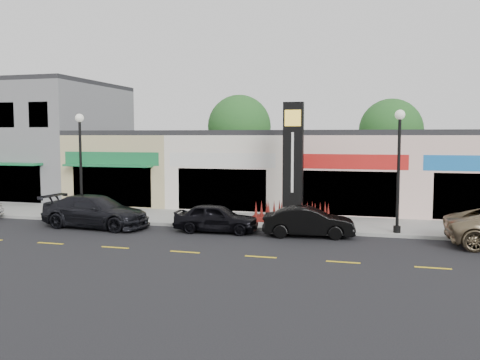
{
  "coord_description": "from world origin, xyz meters",
  "views": [
    {
      "loc": [
        7.12,
        -21.02,
        4.48
      ],
      "look_at": [
        0.29,
        4.0,
        2.21
      ],
      "focal_mm": 38.0,
      "sensor_mm": 36.0,
      "label": 1
    }
  ],
  "objects_px": {
    "car_black_sedan": "(216,218)",
    "pylon_sign": "(293,180)",
    "car_black_conv": "(309,222)",
    "lamp_west_near": "(80,155)",
    "lamp_east_near": "(399,158)",
    "car_dark_sedan": "(96,211)"
  },
  "relations": [
    {
      "from": "lamp_west_near",
      "to": "car_black_conv",
      "type": "relative_size",
      "value": 1.36
    },
    {
      "from": "car_dark_sedan",
      "to": "lamp_east_near",
      "type": "bearing_deg",
      "value": -79.36
    },
    {
      "from": "car_black_sedan",
      "to": "pylon_sign",
      "type": "bearing_deg",
      "value": -48.56
    },
    {
      "from": "pylon_sign",
      "to": "car_black_sedan",
      "type": "relative_size",
      "value": 1.53
    },
    {
      "from": "car_black_conv",
      "to": "lamp_west_near",
      "type": "bearing_deg",
      "value": 77.5
    },
    {
      "from": "car_dark_sedan",
      "to": "car_black_conv",
      "type": "xyz_separation_m",
      "value": [
        10.35,
        0.46,
        -0.13
      ]
    },
    {
      "from": "lamp_west_near",
      "to": "car_dark_sedan",
      "type": "xyz_separation_m",
      "value": [
        1.85,
        -1.69,
        -2.69
      ]
    },
    {
      "from": "pylon_sign",
      "to": "car_black_conv",
      "type": "height_order",
      "value": "pylon_sign"
    },
    {
      "from": "lamp_west_near",
      "to": "pylon_sign",
      "type": "xyz_separation_m",
      "value": [
        11.0,
        1.7,
        -1.2
      ]
    },
    {
      "from": "lamp_east_near",
      "to": "pylon_sign",
      "type": "distance_m",
      "value": 5.42
    },
    {
      "from": "pylon_sign",
      "to": "car_dark_sedan",
      "type": "bearing_deg",
      "value": -159.67
    },
    {
      "from": "pylon_sign",
      "to": "lamp_west_near",
      "type": "bearing_deg",
      "value": -171.23
    },
    {
      "from": "lamp_west_near",
      "to": "lamp_east_near",
      "type": "relative_size",
      "value": 1.0
    },
    {
      "from": "lamp_east_near",
      "to": "pylon_sign",
      "type": "xyz_separation_m",
      "value": [
        -5.0,
        1.7,
        -1.2
      ]
    },
    {
      "from": "lamp_west_near",
      "to": "car_black_conv",
      "type": "xyz_separation_m",
      "value": [
        12.2,
        -1.23,
        -2.81
      ]
    },
    {
      "from": "car_black_conv",
      "to": "pylon_sign",
      "type": "bearing_deg",
      "value": 15.59
    },
    {
      "from": "lamp_west_near",
      "to": "lamp_east_near",
      "type": "bearing_deg",
      "value": 0.0
    },
    {
      "from": "pylon_sign",
      "to": "car_dark_sedan",
      "type": "height_order",
      "value": "pylon_sign"
    },
    {
      "from": "lamp_east_near",
      "to": "car_black_sedan",
      "type": "relative_size",
      "value": 1.39
    },
    {
      "from": "pylon_sign",
      "to": "car_black_conv",
      "type": "distance_m",
      "value": 3.55
    },
    {
      "from": "lamp_west_near",
      "to": "car_black_sedan",
      "type": "relative_size",
      "value": 1.39
    },
    {
      "from": "pylon_sign",
      "to": "car_black_sedan",
      "type": "bearing_deg",
      "value": -135.84
    }
  ]
}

